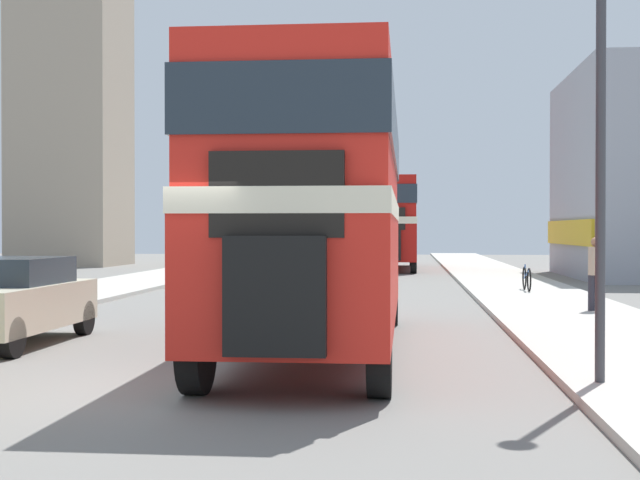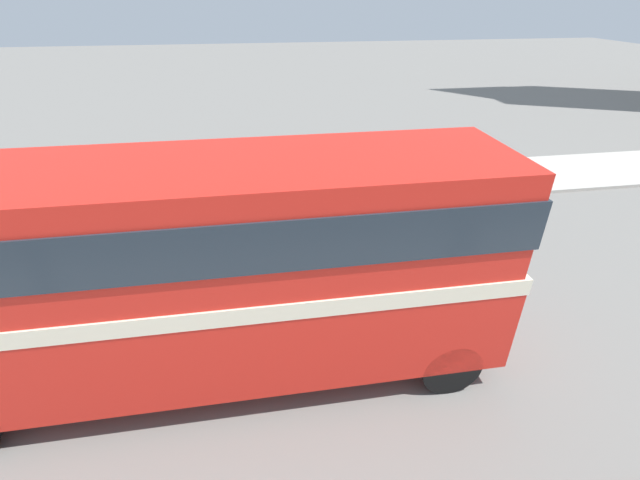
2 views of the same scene
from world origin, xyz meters
name	(u,v)px [view 2 (image 2 of 2)]	position (x,y,z in m)	size (l,w,h in m)	color
ground_plane	(47,333)	(0.00, 0.00, 0.00)	(120.00, 120.00, 0.00)	slate
sidewalk_left	(121,200)	(-6.75, 0.00, 0.06)	(3.50, 120.00, 0.12)	#B7B2A8
double_decker_bus	(215,261)	(1.68, 3.96, 2.52)	(2.50, 10.11, 4.22)	red
car_parked_near	(27,225)	(-3.81, -1.65, 0.78)	(1.67, 4.20, 1.52)	gold
car_parked_mid	(237,212)	(-3.72, 4.12, 0.77)	(1.79, 3.98, 1.49)	beige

